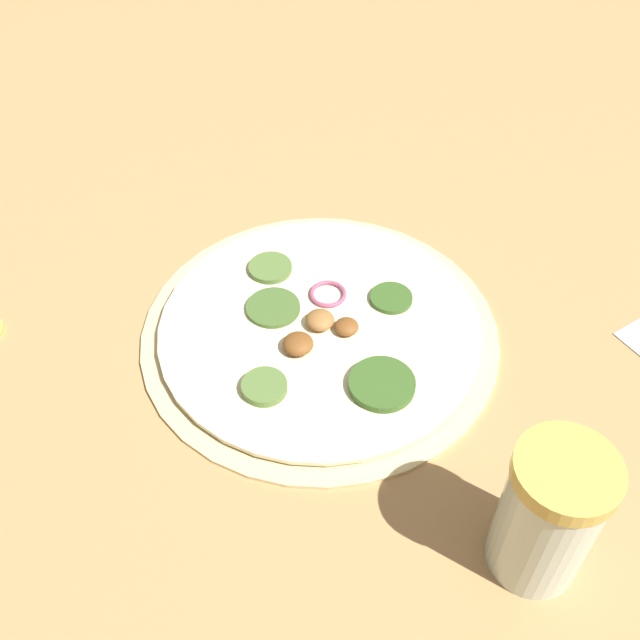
% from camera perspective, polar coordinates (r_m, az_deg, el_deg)
% --- Properties ---
extents(ground_plane, '(3.00, 3.00, 0.00)m').
position_cam_1_polar(ground_plane, '(0.64, 0.00, -1.04)').
color(ground_plane, tan).
extents(pizza, '(0.30, 0.30, 0.02)m').
position_cam_1_polar(pizza, '(0.63, 0.01, -0.75)').
color(pizza, beige).
rests_on(pizza, ground_plane).
extents(spice_jar, '(0.06, 0.06, 0.11)m').
position_cam_1_polar(spice_jar, '(0.50, 17.00, -14.02)').
color(spice_jar, silver).
rests_on(spice_jar, ground_plane).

